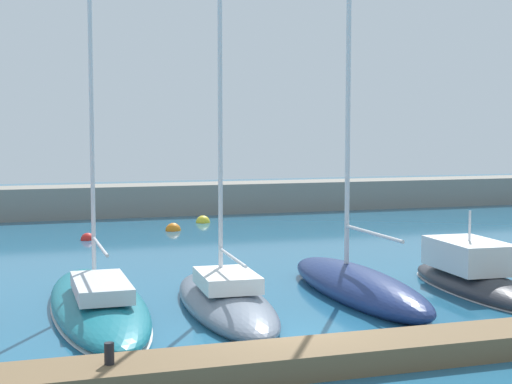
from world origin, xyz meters
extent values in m
plane|color=#236084|center=(0.00, 0.00, 0.00)|extent=(120.00, 120.00, 0.00)
cube|color=brown|center=(0.00, -2.13, 0.27)|extent=(28.63, 1.61, 0.55)
cube|color=gray|center=(0.00, 29.34, 0.93)|extent=(108.00, 3.12, 1.85)
ellipsoid|color=#19707F|center=(-3.85, 4.80, 0.20)|extent=(2.64, 10.35, 0.98)
ellipsoid|color=silver|center=(-3.85, 4.80, 0.02)|extent=(2.66, 10.46, 0.12)
cylinder|color=silver|center=(-3.85, 3.92, 2.02)|extent=(0.10, 3.42, 0.09)
cube|color=silver|center=(-3.86, 3.79, 0.90)|extent=(1.45, 3.18, 0.41)
ellipsoid|color=slate|center=(-0.30, 3.88, 0.19)|extent=(2.72, 8.40, 1.01)
cylinder|color=silver|center=(-0.28, 4.44, 7.11)|extent=(0.13, 0.13, 12.84)
cylinder|color=silver|center=(-0.35, 2.99, 1.68)|extent=(0.25, 3.11, 0.09)
cube|color=silver|center=(-0.32, 3.59, 0.92)|extent=(1.69, 2.45, 0.46)
ellipsoid|color=navy|center=(4.05, 4.22, 0.34)|extent=(2.12, 8.75, 1.19)
cylinder|color=silver|center=(4.05, 4.99, 8.10)|extent=(0.15, 0.15, 14.33)
cylinder|color=silver|center=(4.06, 3.12, 2.14)|extent=(0.11, 3.59, 0.11)
ellipsoid|color=#2D2D33|center=(8.12, 3.74, 0.18)|extent=(2.53, 7.49, 0.88)
ellipsoid|color=silver|center=(8.12, 3.74, 0.02)|extent=(2.56, 7.56, 0.12)
cube|color=silver|center=(8.16, 4.32, 1.10)|extent=(2.03, 3.20, 0.97)
cube|color=black|center=(8.18, 4.85, 1.25)|extent=(1.72, 0.86, 0.54)
cylinder|color=silver|center=(8.16, 4.32, 2.08)|extent=(0.08, 0.08, 0.98)
sphere|color=red|center=(-2.75, 19.42, 0.00)|extent=(0.68, 0.68, 0.68)
sphere|color=yellow|center=(4.08, 24.35, 0.00)|extent=(0.80, 0.80, 0.80)
sphere|color=orange|center=(1.79, 21.49, 0.00)|extent=(0.80, 0.80, 0.80)
cylinder|color=black|center=(-4.36, -2.13, 0.77)|extent=(0.20, 0.20, 0.44)
camera|label=1|loc=(-6.12, -17.18, 5.21)|focal=53.57mm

